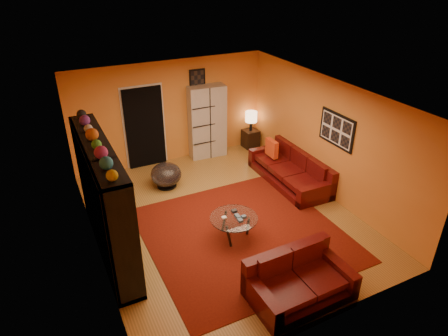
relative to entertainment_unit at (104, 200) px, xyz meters
name	(u,v)px	position (x,y,z in m)	size (l,w,h in m)	color
floor	(223,217)	(2.27, 0.00, -1.05)	(6.00, 6.00, 0.00)	olive
ceiling	(223,95)	(2.27, 0.00, 1.55)	(6.00, 6.00, 0.00)	white
wall_back	(170,112)	(2.27, 3.00, 0.25)	(6.00, 6.00, 0.00)	orange
wall_front	(322,253)	(2.27, -3.00, 0.25)	(6.00, 6.00, 0.00)	orange
wall_left	(89,191)	(-0.23, 0.00, 0.25)	(6.00, 6.00, 0.00)	orange
wall_right	(326,138)	(4.78, 0.00, 0.25)	(6.00, 6.00, 0.00)	orange
rug	(243,234)	(2.38, -0.70, -1.04)	(3.60, 3.60, 0.01)	#511009
doorway	(145,128)	(1.57, 2.96, -0.03)	(0.95, 0.10, 2.04)	black
wall_art_right	(337,130)	(4.75, -0.30, 0.55)	(0.03, 1.00, 0.70)	black
wall_art_back	(197,79)	(3.02, 2.98, 1.00)	(0.42, 0.03, 0.52)	black
entertainment_unit	(104,200)	(0.00, 0.00, 0.00)	(0.45, 3.00, 2.10)	black
tv	(107,201)	(0.05, 0.02, -0.05)	(0.13, 0.96, 0.55)	black
sofa	(292,170)	(4.42, 0.62, -0.77)	(0.99, 2.33, 0.85)	#45090A
loveseat	(297,279)	(2.39, -2.41, -0.77)	(1.61, 0.99, 0.85)	#45090A
throw_pillow	(272,148)	(4.22, 1.26, -0.42)	(0.12, 0.42, 0.42)	#EF471A
coffee_table	(234,220)	(2.16, -0.71, -0.64)	(0.90, 0.90, 0.45)	silver
storage_cabinet	(207,122)	(3.19, 2.80, -0.09)	(0.96, 0.43, 1.91)	#BCB7AD
bowl_chair	(166,175)	(1.64, 1.69, -0.74)	(0.71, 0.71, 0.58)	black
side_table	(250,139)	(4.48, 2.75, -0.80)	(0.40, 0.40, 0.50)	black
table_lamp	(251,117)	(4.48, 2.75, -0.16)	(0.32, 0.32, 0.54)	black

